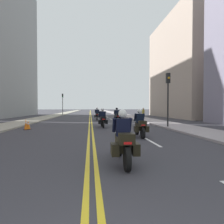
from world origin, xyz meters
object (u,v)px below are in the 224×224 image
at_px(motorcycle_3, 117,117).
at_px(traffic_light_near, 168,90).
at_px(traffic_light_far, 63,100).
at_px(motorcycle_1, 140,126).
at_px(traffic_cone_1, 26,124).
at_px(motorcycle_4, 97,115).
at_px(motorcycle_0, 123,142).
at_px(traffic_cone_2, 28,125).
at_px(pedestrian_0, 143,114).
at_px(motorcycle_2, 103,119).

xyz_separation_m(motorcycle_3, traffic_light_near, (3.35, -5.53, 2.41)).
height_order(motorcycle_3, traffic_light_far, traffic_light_far).
height_order(motorcycle_1, traffic_cone_1, motorcycle_1).
bearing_deg(motorcycle_4, motorcycle_1, -81.01).
distance_m(motorcycle_0, traffic_light_far, 38.40).
distance_m(motorcycle_1, motorcycle_4, 14.57).
height_order(motorcycle_4, traffic_light_near, traffic_light_near).
distance_m(traffic_cone_2, traffic_light_near, 11.22).
bearing_deg(traffic_light_far, traffic_cone_1, -87.21).
distance_m(motorcycle_3, traffic_light_near, 6.90).
relative_size(traffic_light_near, pedestrian_0, 2.74).
distance_m(traffic_cone_1, traffic_cone_2, 0.25).
xyz_separation_m(motorcycle_1, traffic_cone_1, (-7.53, 4.33, -0.23)).
height_order(motorcycle_0, motorcycle_4, motorcycle_4).
bearing_deg(motorcycle_0, traffic_light_far, 101.74).
bearing_deg(traffic_light_near, traffic_light_far, 113.41).
relative_size(motorcycle_1, traffic_cone_1, 2.54).
bearing_deg(traffic_light_far, motorcycle_1, -74.78).
height_order(motorcycle_4, traffic_light_far, traffic_light_far).
relative_size(motorcycle_3, traffic_cone_2, 3.30).
height_order(traffic_cone_1, traffic_cone_2, traffic_cone_1).
distance_m(motorcycle_2, pedestrian_0, 11.62).
distance_m(motorcycle_4, traffic_cone_1, 11.59).
xyz_separation_m(traffic_cone_2, traffic_light_near, (10.88, -0.30, 2.73)).
xyz_separation_m(motorcycle_4, traffic_light_far, (-7.04, 18.36, 2.61)).
height_order(motorcycle_2, traffic_light_near, traffic_light_near).
height_order(motorcycle_0, motorcycle_1, motorcycle_0).
distance_m(motorcycle_3, traffic_light_far, 24.87).
bearing_deg(traffic_cone_2, motorcycle_4, 60.75).
relative_size(motorcycle_3, traffic_light_near, 0.50).
relative_size(motorcycle_0, motorcycle_3, 1.00).
xyz_separation_m(motorcycle_1, pedestrian_0, (4.52, 14.97, 0.20)).
bearing_deg(motorcycle_2, traffic_cone_1, -173.37).
height_order(traffic_cone_2, traffic_light_far, traffic_light_far).
bearing_deg(motorcycle_4, traffic_cone_1, -117.63).
distance_m(motorcycle_0, traffic_cone_2, 10.93).
height_order(motorcycle_0, traffic_cone_1, motorcycle_0).
bearing_deg(motorcycle_0, motorcycle_1, 70.40).
xyz_separation_m(motorcycle_2, motorcycle_3, (1.86, 4.57, -0.01)).
xyz_separation_m(motorcycle_2, traffic_cone_2, (-5.67, -0.66, -0.33)).
xyz_separation_m(motorcycle_2, traffic_cone_1, (-5.77, -0.87, -0.25)).
xyz_separation_m(traffic_cone_1, traffic_light_far, (-1.39, 28.48, 2.87)).
xyz_separation_m(traffic_light_near, pedestrian_0, (1.08, 10.73, -2.24)).
height_order(motorcycle_3, motorcycle_4, motorcycle_4).
distance_m(motorcycle_3, motorcycle_4, 5.07).
bearing_deg(motorcycle_1, pedestrian_0, 75.53).
distance_m(motorcycle_2, traffic_cone_1, 5.84).
distance_m(traffic_cone_1, traffic_light_near, 11.30).
xyz_separation_m(traffic_cone_1, pedestrian_0, (12.06, 10.64, 0.42)).
distance_m(motorcycle_3, pedestrian_0, 6.83).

